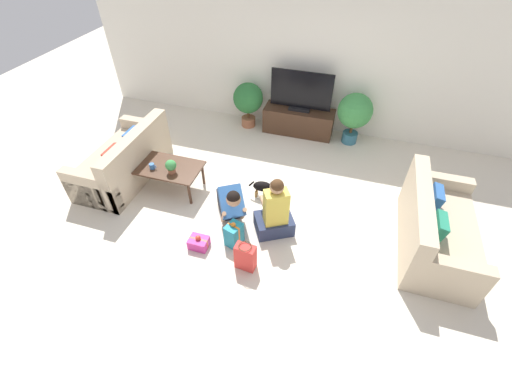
{
  "coord_description": "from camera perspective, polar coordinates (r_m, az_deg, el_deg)",
  "views": [
    {
      "loc": [
        1.04,
        -3.63,
        3.74
      ],
      "look_at": [
        -0.05,
        -0.14,
        0.45
      ],
      "focal_mm": 24.0,
      "sensor_mm": 36.0,
      "label": 1
    }
  ],
  "objects": [
    {
      "name": "dog",
      "position": [
        5.38,
        1.6,
        0.92
      ],
      "size": [
        0.49,
        0.2,
        0.32
      ],
      "rotation": [
        0.0,
        0.0,
        1.72
      ],
      "color": "black",
      "rests_on": "ground_plane"
    },
    {
      "name": "wall_back",
      "position": [
        6.8,
        7.86,
        20.63
      ],
      "size": [
        8.4,
        0.06,
        2.6
      ],
      "color": "white",
      "rests_on": "ground_plane"
    },
    {
      "name": "sofa_right",
      "position": [
        5.17,
        27.62,
        -5.58
      ],
      "size": [
        0.88,
        1.74,
        0.88
      ],
      "rotation": [
        0.0,
        0.0,
        1.57
      ],
      "color": "#C6B293",
      "rests_on": "ground_plane"
    },
    {
      "name": "person_sitting",
      "position": [
        4.74,
        3.17,
        -3.58
      ],
      "size": [
        0.65,
        0.62,
        0.98
      ],
      "rotation": [
        0.0,
        0.0,
        3.66
      ],
      "color": "#283351",
      "rests_on": "ground_plane"
    },
    {
      "name": "tabletop_plant",
      "position": [
        5.37,
        -14.0,
        4.22
      ],
      "size": [
        0.17,
        0.17,
        0.22
      ],
      "color": "#A36042",
      "rests_on": "coffee_table"
    },
    {
      "name": "coffee_table",
      "position": [
        5.61,
        -14.61,
        3.81
      ],
      "size": [
        1.09,
        0.63,
        0.43
      ],
      "color": "#472D1E",
      "rests_on": "ground_plane"
    },
    {
      "name": "tv_console",
      "position": [
        6.97,
        7.08,
        11.66
      ],
      "size": [
        1.36,
        0.47,
        0.5
      ],
      "color": "#472D1E",
      "rests_on": "ground_plane"
    },
    {
      "name": "gift_bag_a",
      "position": [
        4.45,
        -1.78,
        -10.74
      ],
      "size": [
        0.27,
        0.18,
        0.42
      ],
      "rotation": [
        0.0,
        0.0,
        -0.09
      ],
      "color": "red",
      "rests_on": "ground_plane"
    },
    {
      "name": "gift_box_b",
      "position": [
        4.72,
        -3.69,
        -7.07
      ],
      "size": [
        0.25,
        0.27,
        0.41
      ],
      "rotation": [
        0.0,
        0.0,
        -0.31
      ],
      "color": "teal",
      "rests_on": "ground_plane"
    },
    {
      "name": "potted_plant_back_right",
      "position": [
        6.67,
        16.13,
        12.61
      ],
      "size": [
        0.64,
        0.64,
        0.99
      ],
      "color": "#336B84",
      "rests_on": "ground_plane"
    },
    {
      "name": "tv",
      "position": [
        6.69,
        7.52,
        16.04
      ],
      "size": [
        1.16,
        0.2,
        0.76
      ],
      "color": "black",
      "rests_on": "tv_console"
    },
    {
      "name": "ground_plane",
      "position": [
        5.31,
        0.95,
        -2.72
      ],
      "size": [
        16.0,
        16.0,
        0.0
      ],
      "primitive_type": "plane",
      "color": "beige"
    },
    {
      "name": "sofa_left",
      "position": [
        6.12,
        -21.03,
        4.82
      ],
      "size": [
        0.88,
        1.74,
        0.88
      ],
      "rotation": [
        0.0,
        0.0,
        -1.57
      ],
      "color": "#C6B293",
      "rests_on": "ground_plane"
    },
    {
      "name": "person_kneeling",
      "position": [
        4.94,
        -4.25,
        -1.75
      ],
      "size": [
        0.65,
        0.78,
        0.76
      ],
      "rotation": [
        0.0,
        0.0,
        0.56
      ],
      "color": "#23232D",
      "rests_on": "ground_plane"
    },
    {
      "name": "gift_box_a",
      "position": [
        4.81,
        -9.52,
        -8.31
      ],
      "size": [
        0.26,
        0.21,
        0.21
      ],
      "rotation": [
        0.0,
        0.0,
        0.01
      ],
      "color": "#CC3389",
      "rests_on": "ground_plane"
    },
    {
      "name": "mug",
      "position": [
        5.57,
        -16.93,
        4.12
      ],
      "size": [
        0.12,
        0.08,
        0.09
      ],
      "color": "#386BAD",
      "rests_on": "coffee_table"
    },
    {
      "name": "potted_plant_back_left",
      "position": [
        6.99,
        -1.32,
        15.13
      ],
      "size": [
        0.59,
        0.59,
        0.91
      ],
      "color": "#A36042",
      "rests_on": "ground_plane"
    }
  ]
}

